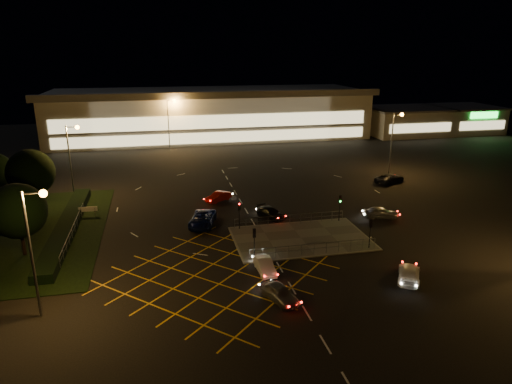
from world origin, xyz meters
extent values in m
plane|color=black|center=(0.00, 0.00, 0.00)|extent=(180.00, 180.00, 0.00)
cube|color=#4C4944|center=(2.00, -2.00, 0.06)|extent=(14.00, 9.00, 0.12)
cube|color=black|center=(-28.00, 6.00, 0.04)|extent=(18.00, 30.00, 0.08)
cube|color=black|center=(-23.00, 6.00, 0.50)|extent=(2.00, 26.00, 1.00)
cube|color=beige|center=(0.00, 62.00, 5.00)|extent=(70.00, 25.00, 10.00)
cube|color=slate|center=(0.00, 62.00, 10.20)|extent=(72.00, 26.50, 0.60)
cube|color=#FFEAA5|center=(0.00, 49.45, 5.00)|extent=(66.00, 0.20, 3.00)
cube|color=#FFEAA5|center=(0.00, 49.45, 1.80)|extent=(66.00, 0.20, 2.20)
cube|color=beige|center=(46.00, 54.00, 3.00)|extent=(18.00, 14.00, 6.00)
cube|color=slate|center=(46.00, 54.00, 6.15)|extent=(18.80, 14.80, 0.40)
cube|color=#FFEAA5|center=(46.00, 46.95, 2.60)|extent=(15.30, 0.20, 2.00)
cube|color=beige|center=(62.00, 54.00, 3.00)|extent=(14.00, 14.00, 6.00)
cube|color=slate|center=(62.00, 54.00, 6.15)|extent=(14.80, 14.80, 0.40)
cube|color=#FFEAA5|center=(62.00, 46.95, 2.60)|extent=(11.90, 0.20, 2.00)
cube|color=#19E533|center=(62.00, 46.85, 5.00)|extent=(7.00, 0.30, 1.40)
cylinder|color=slate|center=(-22.00, -12.00, 5.00)|extent=(0.20, 0.20, 10.00)
cylinder|color=slate|center=(-21.30, -12.00, 9.80)|extent=(1.40, 0.12, 0.12)
sphere|color=orange|center=(-20.60, -12.00, 9.75)|extent=(0.56, 0.56, 0.56)
cylinder|color=slate|center=(-24.00, 18.00, 5.00)|extent=(0.20, 0.20, 10.00)
cylinder|color=slate|center=(-23.30, 18.00, 9.80)|extent=(1.40, 0.12, 0.12)
sphere|color=orange|center=(-22.60, 18.00, 9.75)|extent=(0.56, 0.56, 0.56)
cylinder|color=slate|center=(24.00, 20.00, 5.00)|extent=(0.20, 0.20, 10.00)
cylinder|color=slate|center=(24.70, 20.00, 9.80)|extent=(1.40, 0.12, 0.12)
sphere|color=orange|center=(25.40, 20.00, 9.75)|extent=(0.56, 0.56, 0.56)
cylinder|color=slate|center=(-10.00, 48.00, 5.00)|extent=(0.20, 0.20, 10.00)
cylinder|color=slate|center=(-9.30, 48.00, 9.80)|extent=(1.40, 0.12, 0.12)
sphere|color=orange|center=(-8.60, 48.00, 9.75)|extent=(0.56, 0.56, 0.56)
cylinder|color=slate|center=(30.00, 50.00, 5.00)|extent=(0.20, 0.20, 10.00)
cylinder|color=slate|center=(30.70, 50.00, 9.80)|extent=(1.40, 0.12, 0.12)
sphere|color=orange|center=(31.40, 50.00, 9.75)|extent=(0.56, 0.56, 0.56)
cylinder|color=black|center=(-4.00, -6.00, 1.62)|extent=(0.10, 0.10, 3.00)
cube|color=black|center=(-4.00, -6.00, 2.82)|extent=(0.28, 0.18, 0.90)
sphere|color=#19FF33|center=(-4.00, -5.87, 2.82)|extent=(0.16, 0.16, 0.16)
cylinder|color=black|center=(8.00, -6.00, 1.62)|extent=(0.10, 0.10, 3.00)
cube|color=black|center=(8.00, -6.00, 2.82)|extent=(0.28, 0.18, 0.90)
sphere|color=#19FF33|center=(8.00, -5.87, 2.82)|extent=(0.16, 0.16, 0.16)
cylinder|color=black|center=(-4.00, 2.00, 1.62)|extent=(0.10, 0.10, 3.00)
cube|color=black|center=(-4.00, 2.00, 2.82)|extent=(0.28, 0.18, 0.90)
sphere|color=#FF0C0C|center=(-4.00, 1.87, 2.82)|extent=(0.16, 0.16, 0.16)
cylinder|color=black|center=(8.00, 2.00, 1.62)|extent=(0.10, 0.10, 3.00)
cube|color=black|center=(8.00, 2.00, 2.82)|extent=(0.28, 0.18, 0.90)
sphere|color=#19FF33|center=(8.00, 1.87, 2.82)|extent=(0.16, 0.16, 0.16)
cylinder|color=black|center=(-28.00, 14.00, 1.44)|extent=(0.36, 0.36, 2.88)
sphere|color=black|center=(-28.00, 14.00, 4.96)|extent=(5.76, 5.76, 5.76)
cylinder|color=black|center=(-26.00, 0.00, 1.35)|extent=(0.36, 0.36, 2.70)
sphere|color=black|center=(-26.00, 0.00, 4.65)|extent=(5.40, 5.40, 5.40)
imported|color=#B7BBBF|center=(-3.59, -13.73, 0.69)|extent=(2.90, 4.35, 1.37)
imported|color=silver|center=(-3.59, -8.62, 0.63)|extent=(1.46, 3.84, 1.25)
imported|color=#0C184D|center=(-7.93, 4.23, 0.78)|extent=(4.08, 6.10, 1.55)
imported|color=black|center=(0.41, 5.00, 0.62)|extent=(3.35, 4.57, 1.23)
imported|color=#B5B8BD|center=(13.40, 2.04, 0.70)|extent=(4.41, 2.76, 1.40)
imported|color=#98150B|center=(-4.90, 12.61, 0.63)|extent=(3.86, 3.36, 1.26)
imported|color=black|center=(21.94, 15.86, 0.71)|extent=(5.60, 4.23, 1.41)
imported|color=white|center=(8.46, -12.88, 0.65)|extent=(3.86, 4.77, 1.30)
camera|label=1|loc=(-12.49, -45.28, 19.47)|focal=32.00mm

